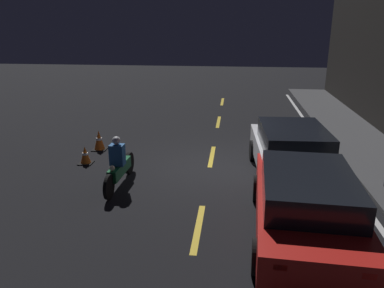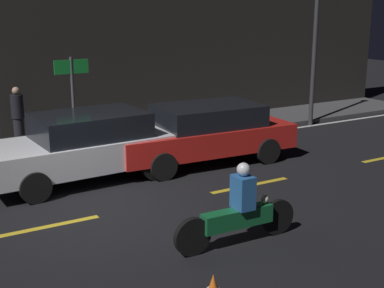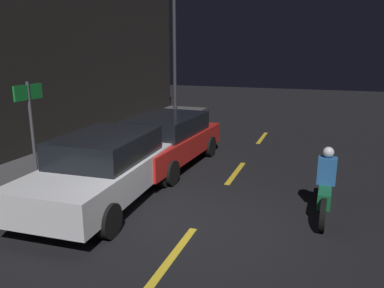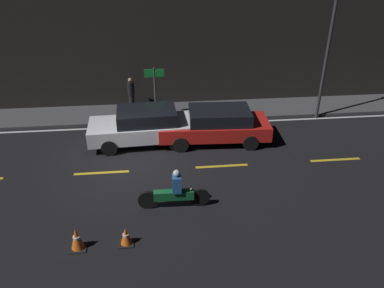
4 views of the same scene
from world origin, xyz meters
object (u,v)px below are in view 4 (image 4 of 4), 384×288
object	(u,v)px
pedestrian	(131,93)
traffic_cone_near	(77,239)
taxi_red	(215,124)
sedan_white	(143,125)
traffic_cone_mid	(126,236)
street_lamp	(328,51)
motorcycle	(174,192)
shop_sign	(155,83)

from	to	relation	value
pedestrian	traffic_cone_near	bearing A→B (deg)	-96.85
taxi_red	pedestrian	bearing A→B (deg)	-42.45
sedan_white	traffic_cone_mid	xyz separation A→B (m)	(-0.46, -6.06, -0.53)
traffic_cone_near	traffic_cone_mid	xyz separation A→B (m)	(1.33, 0.04, -0.06)
traffic_cone_mid	street_lamp	distance (m)	12.03
traffic_cone_near	street_lamp	world-z (taller)	street_lamp
motorcycle	taxi_red	bearing A→B (deg)	66.82
traffic_cone_near	street_lamp	bearing A→B (deg)	37.70
motorcycle	shop_sign	world-z (taller)	shop_sign
taxi_red	traffic_cone_mid	distance (m)	6.89
sedan_white	shop_sign	size ratio (longest dim) A/B	1.85
pedestrian	shop_sign	size ratio (longest dim) A/B	0.65
sedan_white	motorcycle	xyz separation A→B (m)	(0.99, -4.53, -0.24)
street_lamp	pedestrian	bearing A→B (deg)	168.08
motorcycle	street_lamp	distance (m)	9.93
motorcycle	traffic_cone_near	size ratio (longest dim) A/B	3.38
pedestrian	shop_sign	world-z (taller)	shop_sign
motorcycle	traffic_cone_mid	xyz separation A→B (m)	(-1.45, -1.53, -0.29)
traffic_cone_near	sedan_white	bearing A→B (deg)	73.64
sedan_white	motorcycle	bearing A→B (deg)	99.63
taxi_red	street_lamp	bearing A→B (deg)	-158.26
motorcycle	shop_sign	xyz separation A→B (m)	(-0.44, 6.87, 1.26)
taxi_red	motorcycle	size ratio (longest dim) A/B	2.05
taxi_red	traffic_cone_mid	bearing A→B (deg)	62.58
pedestrian	taxi_red	bearing A→B (deg)	-45.31
traffic_cone_near	traffic_cone_mid	size ratio (longest dim) A/B	1.22
pedestrian	street_lamp	bearing A→B (deg)	-11.92
shop_sign	pedestrian	bearing A→B (deg)	134.38
street_lamp	sedan_white	bearing A→B (deg)	-168.56
motorcycle	pedestrian	world-z (taller)	pedestrian
traffic_cone_near	street_lamp	distance (m)	13.03
sedan_white	shop_sign	world-z (taller)	shop_sign
sedan_white	traffic_cone_mid	world-z (taller)	sedan_white
pedestrian	motorcycle	bearing A→B (deg)	-78.67
sedan_white	street_lamp	world-z (taller)	street_lamp
taxi_red	shop_sign	size ratio (longest dim) A/B	1.95
motorcycle	shop_sign	distance (m)	7.00
shop_sign	sedan_white	bearing A→B (deg)	-103.18
sedan_white	traffic_cone_near	world-z (taller)	sedan_white
shop_sign	street_lamp	distance (m)	7.87
taxi_red	motorcycle	distance (m)	4.85
traffic_cone_near	motorcycle	bearing A→B (deg)	29.46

